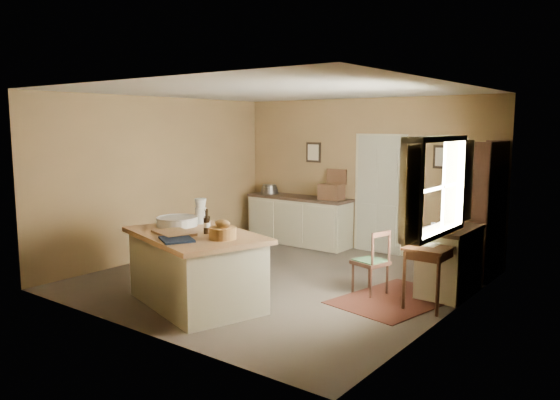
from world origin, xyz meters
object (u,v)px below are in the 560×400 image
Objects in this scene: sideboard at (299,218)px; shelving_unit at (489,210)px; writing_desk at (433,253)px; work_island at (196,266)px; desk_chair at (370,263)px; right_cabinet at (450,260)px.

shelving_unit reaches higher than sideboard.
writing_desk is 1.74m from shelving_unit.
sideboard is (-1.00, 3.66, -0.00)m from work_island.
desk_chair is 1.05m from right_cabinet.
right_cabinet is (3.37, -1.32, -0.02)m from sideboard.
sideboard is at bearing 157.09° from desk_chair.
sideboard is 3.57m from shelving_unit.
work_island is at bearing -135.33° from right_cabinet.
work_island is 1.99× the size of right_cabinet.
shelving_unit is at bearing 71.25° from work_island.
writing_desk is 0.41× the size of shelving_unit.
sideboard is 2.51× the size of writing_desk.
shelving_unit is at bearing 84.87° from writing_desk.
work_island is 1.02× the size of sideboard.
desk_chair is at bearing 65.23° from work_island.
sideboard is 1.95× the size of right_cabinet.
writing_desk is at bearing -95.13° from shelving_unit.
right_cabinet is at bearing -21.36° from sideboard.
right_cabinet is 1.25m from shelving_unit.
shelving_unit is (0.15, 1.12, 0.54)m from right_cabinet.
shelving_unit reaches higher than desk_chair.
sideboard reaches higher than writing_desk.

